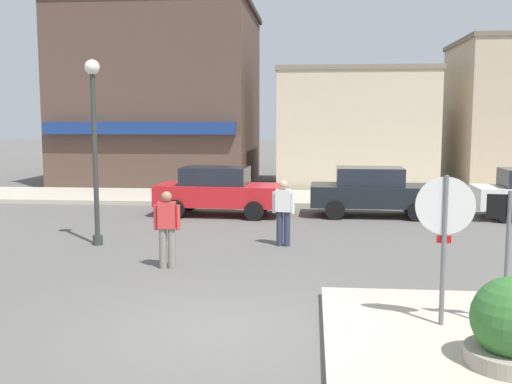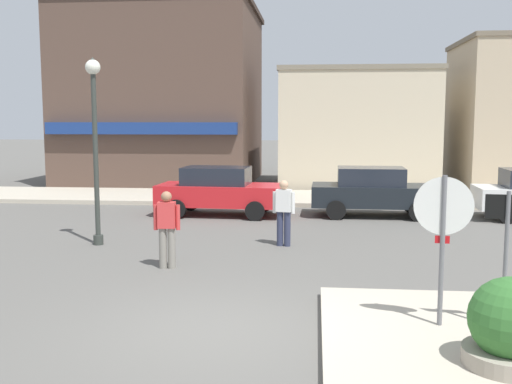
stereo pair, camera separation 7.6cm
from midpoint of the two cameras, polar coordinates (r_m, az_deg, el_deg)
The scene contains 11 objects.
ground_plane at distance 9.02m, azimuth -3.76°, elevation -13.00°, with size 160.00×160.00×0.00m, color #5B5954.
kerb_far at distance 23.04m, azimuth 1.93°, elevation -0.54°, with size 80.00×4.00×0.15m, color #B7AD99.
stop_sign at distance 8.83m, azimuth 17.26°, elevation -3.53°, with size 0.82×0.11×2.30m.
one_way_sign at distance 8.99m, azimuth 22.62°, elevation -4.77°, with size 0.60×0.08×2.10m.
lamp_post at distance 15.00m, azimuth -15.31°, elevation 6.26°, with size 0.36×0.36×4.54m.
parked_car_nearest at distance 19.22m, azimuth -3.68°, elevation 0.16°, with size 4.09×2.06×1.56m.
parked_car_second at distance 19.38m, azimuth 10.96°, elevation 0.10°, with size 4.03×1.94×1.56m.
pedestrian_crossing_near at distance 14.53m, azimuth 2.48°, elevation -1.80°, with size 0.56×0.28×1.61m.
pedestrian_crossing_far at distance 12.47m, azimuth -8.64°, elevation -3.33°, with size 0.56×0.25×1.61m.
building_corner_shop at distance 30.05m, azimuth -8.82°, elevation 9.07°, with size 8.89×9.14×8.46m.
building_storefront_left_near at distance 27.90m, azimuth 9.22°, elevation 6.00°, with size 6.93×5.42×5.31m.
Camera 1 is at (1.33, -8.37, 3.07)m, focal length 42.00 mm.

